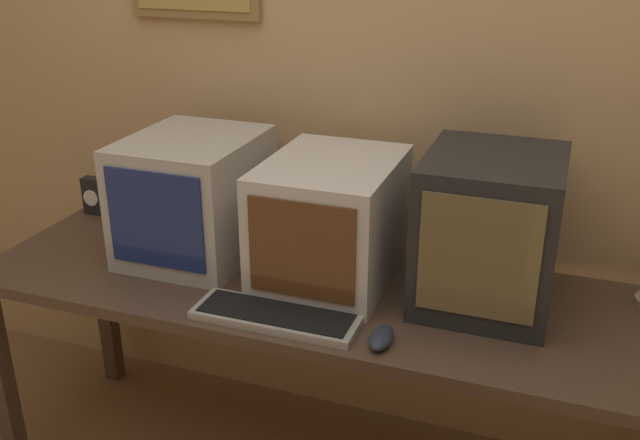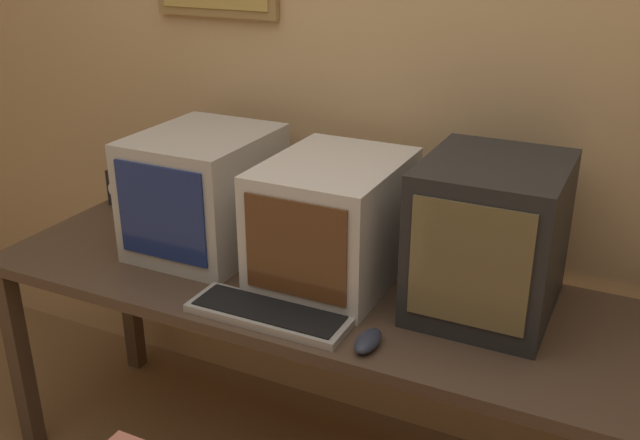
# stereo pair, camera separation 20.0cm
# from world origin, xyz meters

# --- Properties ---
(wall_back) EXTENTS (8.00, 0.08, 2.60)m
(wall_back) POSITION_xyz_m (-0.00, 1.20, 1.30)
(wall_back) COLOR tan
(wall_back) RESTS_ON ground_plane
(desk) EXTENTS (2.08, 0.65, 0.74)m
(desk) POSITION_xyz_m (0.00, 0.76, 0.66)
(desk) COLOR #4C3828
(desk) RESTS_ON ground_plane
(monitor_left) EXTENTS (0.37, 0.46, 0.38)m
(monitor_left) POSITION_xyz_m (-0.45, 0.85, 0.93)
(monitor_left) COLOR #B7B2A8
(monitor_left) RESTS_ON desk
(monitor_center) EXTENTS (0.36, 0.49, 0.36)m
(monitor_center) POSITION_xyz_m (0.01, 0.84, 0.92)
(monitor_center) COLOR beige
(monitor_center) RESTS_ON desk
(monitor_right) EXTENTS (0.36, 0.43, 0.42)m
(monitor_right) POSITION_xyz_m (0.46, 0.85, 0.95)
(monitor_right) COLOR black
(monitor_right) RESTS_ON desk
(keyboard_main) EXTENTS (0.45, 0.15, 0.03)m
(keyboard_main) POSITION_xyz_m (-0.04, 0.54, 0.75)
(keyboard_main) COLOR #A8A399
(keyboard_main) RESTS_ON desk
(mouse_near_keyboard) EXTENTS (0.06, 0.12, 0.04)m
(mouse_near_keyboard) POSITION_xyz_m (0.25, 0.52, 0.75)
(mouse_near_keyboard) COLOR #282D3D
(mouse_near_keyboard) RESTS_ON desk
(desk_clock) EXTENTS (0.08, 0.05, 0.14)m
(desk_clock) POSITION_xyz_m (-0.96, 1.01, 0.80)
(desk_clock) COLOR black
(desk_clock) RESTS_ON desk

